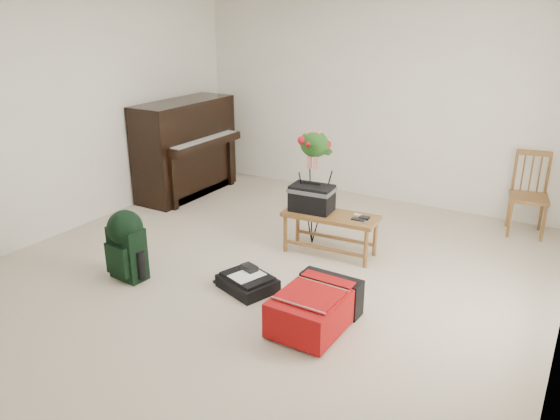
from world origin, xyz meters
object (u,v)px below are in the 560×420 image
Objects in this scene: dining_chair at (530,195)px; black_duffel at (248,282)px; green_backpack at (126,242)px; flower_stand at (313,188)px; bench at (318,203)px; red_suitcase at (318,305)px; piano at (186,150)px.

dining_chair is 3.32m from black_duffel.
green_backpack is 0.53× the size of flower_stand.
flower_stand reaches higher than bench.
black_duffel is (-1.93, -2.68, -0.37)m from dining_chair.
bench is 1.17m from black_duffel.
flower_stand is at bearing 128.88° from bench.
green_backpack is (-3.00, -3.06, -0.08)m from dining_chair.
red_suitcase is 0.82m from black_duffel.
bench is 1.07× the size of dining_chair.
green_backpack reaches higher than black_duffel.
piano reaches higher than dining_chair.
flower_stand is (1.09, 1.60, 0.25)m from green_backpack.
green_backpack is at bearing -145.21° from dining_chair.
green_backpack is at bearing -172.85° from red_suitcase.
piano is 2.94m from black_duffel.
dining_chair is (4.15, 0.83, -0.15)m from piano.
red_suitcase is 1.13× the size of green_backpack.
piano is 2.49m from bench.
red_suitcase is at bearing 5.41° from black_duffel.
red_suitcase reaches higher than black_duffel.
green_backpack is at bearing -134.52° from bench.
dining_chair reaches higher than black_duffel.
bench reaches higher than green_backpack.
bench is at bearing 118.39° from red_suitcase.
black_duffel is at bearing -136.54° from dining_chair.
red_suitcase is 1.31× the size of black_duffel.
piano is at bearing 122.53° from green_backpack.
bench reaches higher than red_suitcase.
piano is 2.25× the size of green_backpack.
dining_chair is at bearing 11.31° from piano.
piano is at bearing 158.89° from black_duffel.
bench is 0.78× the size of flower_stand.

